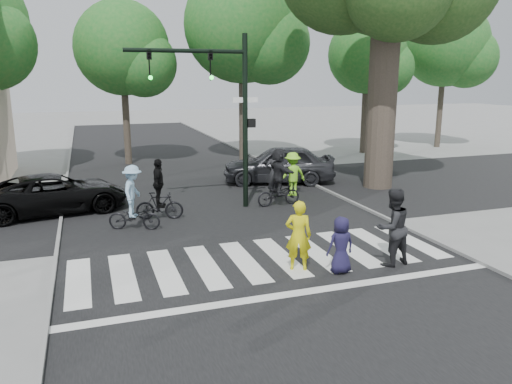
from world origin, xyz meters
The scene contains 21 objects.
ground centered at (0.00, 0.00, 0.00)m, with size 120.00×120.00×0.00m, color gray.
road_stem centered at (0.00, 5.00, 0.01)m, with size 10.00×70.00×0.01m, color black.
road_cross centered at (0.00, 8.00, 0.01)m, with size 70.00×10.00×0.01m, color black.
curb_left centered at (-5.05, 5.00, 0.05)m, with size 0.10×70.00×0.10m, color gray.
curb_right centered at (5.05, 5.00, 0.05)m, with size 0.10×70.00×0.10m, color gray.
crosswalk centered at (0.00, 0.66, 0.01)m, with size 10.00×3.85×0.01m.
traffic_signal centered at (0.35, 6.20, 3.90)m, with size 4.45×0.29×6.00m.
bg_tree_2 centered at (-1.76, 16.62, 5.78)m, with size 5.04×4.80×8.40m.
bg_tree_3 centered at (4.31, 15.27, 6.94)m, with size 6.30×6.00×10.20m.
bg_tree_4 centered at (12.23, 16.12, 5.64)m, with size 4.83×4.60×8.15m.
bg_tree_5 centered at (18.27, 16.69, 6.36)m, with size 5.67×5.40×9.30m.
pedestrian_woman centered at (0.57, 0.07, 0.87)m, with size 0.63×0.41×1.73m, color yellow.
pedestrian_child centered at (1.45, -0.45, 0.70)m, with size 0.68×0.44×1.39m, color #1D193C.
pedestrian_adult centered at (2.89, -0.38, 0.97)m, with size 0.95×0.74×1.95m, color black.
cyclist_left centered at (-2.87, 4.67, 0.87)m, with size 1.68×1.17×2.01m.
cyclist_mid centered at (-1.97, 5.56, 0.83)m, with size 1.60×1.00×2.01m.
cyclist_right centered at (2.38, 5.96, 0.94)m, with size 1.70×1.58×2.10m.
car_suv centered at (-5.22, 7.56, 0.67)m, with size 2.24×4.85×1.35m, color black.
car_grey centered at (3.85, 9.69, 0.83)m, with size 1.95×4.85×1.65m, color #2C2D31.
bystander_hivis centered at (3.44, 7.19, 0.87)m, with size 1.12×0.64×1.73m, color #8AE82A.
bystander_dark centered at (2.71, 7.23, 0.94)m, with size 0.69×0.45×1.89m, color black.
Camera 1 is at (-4.09, -10.41, 4.61)m, focal length 35.00 mm.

